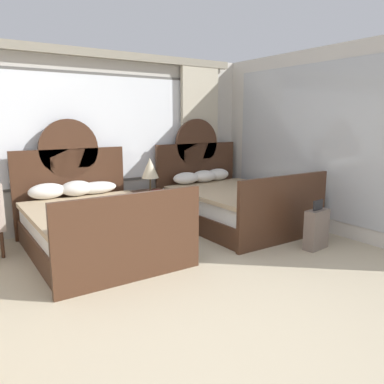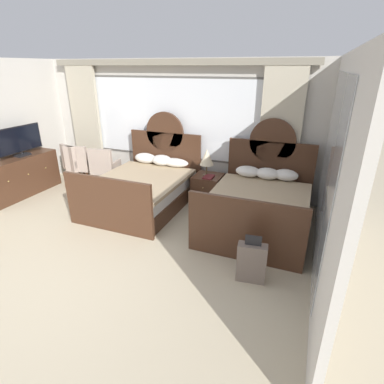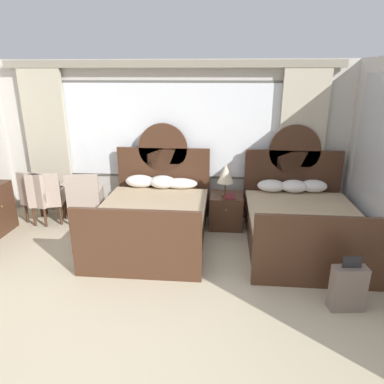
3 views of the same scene
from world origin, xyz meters
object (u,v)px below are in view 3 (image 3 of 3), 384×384
(bed_near_mirror, at_px, (301,223))
(armchair_by_window_centre, at_px, (47,195))
(table_lamp_on_nightstand, at_px, (226,174))
(nightstand_between_beds, at_px, (226,211))
(book_on_nightstand, at_px, (230,196))
(armchair_by_window_right, at_px, (40,195))
(bed_near_window, at_px, (154,218))
(suitcase_on_floor, at_px, (348,288))
(armchair_by_window_left, at_px, (85,196))

(bed_near_mirror, bearing_deg, armchair_by_window_centre, 173.30)
(table_lamp_on_nightstand, bearing_deg, nightstand_between_beds, 34.97)
(book_on_nightstand, height_order, armchair_by_window_right, armchair_by_window_right)
(bed_near_window, xyz_separation_m, suitcase_on_floor, (2.43, -1.51, -0.09))
(suitcase_on_floor, bearing_deg, bed_near_window, 148.16)
(nightstand_between_beds, relative_size, suitcase_on_floor, 0.87)
(bed_near_mirror, distance_m, book_on_nightstand, 1.19)
(bed_near_window, xyz_separation_m, armchair_by_window_right, (-2.08, 0.49, 0.14))
(armchair_by_window_centre, relative_size, armchair_by_window_right, 1.00)
(bed_near_mirror, distance_m, armchair_by_window_right, 4.35)
(armchair_by_window_centre, bearing_deg, bed_near_mirror, -6.70)
(armchair_by_window_left, height_order, armchair_by_window_right, same)
(book_on_nightstand, bearing_deg, bed_near_mirror, -24.49)
(table_lamp_on_nightstand, height_order, armchair_by_window_left, table_lamp_on_nightstand)
(book_on_nightstand, bearing_deg, bed_near_window, -157.56)
(nightstand_between_beds, distance_m, armchair_by_window_centre, 3.08)
(nightstand_between_beds, relative_size, table_lamp_on_nightstand, 1.06)
(armchair_by_window_left, xyz_separation_m, suitcase_on_floor, (3.70, -2.00, -0.23))
(bed_near_mirror, relative_size, nightstand_between_beds, 3.82)
(armchair_by_window_centre, height_order, suitcase_on_floor, armchair_by_window_centre)
(nightstand_between_beds, distance_m, armchair_by_window_left, 2.40)
(bed_near_mirror, height_order, armchair_by_window_right, bed_near_mirror)
(armchair_by_window_centre, distance_m, armchair_by_window_right, 0.13)
(armchair_by_window_left, xyz_separation_m, armchair_by_window_centre, (-0.67, 0.00, 0.00))
(bed_near_window, xyz_separation_m, armchair_by_window_centre, (-1.95, 0.49, 0.14))
(nightstand_between_beds, height_order, armchair_by_window_left, armchair_by_window_left)
(book_on_nightstand, height_order, armchair_by_window_left, armchair_by_window_left)
(nightstand_between_beds, distance_m, book_on_nightstand, 0.32)
(book_on_nightstand, bearing_deg, armchair_by_window_left, 179.89)
(book_on_nightstand, height_order, suitcase_on_floor, suitcase_on_floor)
(armchair_by_window_right, bearing_deg, bed_near_mirror, -6.52)
(nightstand_between_beds, distance_m, armchair_by_window_right, 3.21)
(armchair_by_window_left, distance_m, armchair_by_window_right, 0.81)
(bed_near_mirror, height_order, armchair_by_window_centre, bed_near_mirror)
(armchair_by_window_right, height_order, suitcase_on_floor, armchair_by_window_right)
(bed_near_window, bearing_deg, bed_near_mirror, -0.06)
(nightstand_between_beds, height_order, book_on_nightstand, book_on_nightstand)
(nightstand_between_beds, xyz_separation_m, book_on_nightstand, (0.05, -0.11, 0.30))
(nightstand_between_beds, relative_size, armchair_by_window_centre, 0.62)
(armchair_by_window_centre, bearing_deg, book_on_nightstand, -0.10)
(nightstand_between_beds, height_order, table_lamp_on_nightstand, table_lamp_on_nightstand)
(table_lamp_on_nightstand, relative_size, book_on_nightstand, 2.06)
(book_on_nightstand, height_order, armchair_by_window_centre, armchair_by_window_centre)
(bed_near_window, relative_size, armchair_by_window_centre, 2.36)
(bed_near_mirror, relative_size, armchair_by_window_right, 2.36)
(book_on_nightstand, distance_m, armchair_by_window_centre, 3.12)
(nightstand_between_beds, bearing_deg, bed_near_mirror, -28.01)
(table_lamp_on_nightstand, bearing_deg, armchair_by_window_left, -177.95)
(book_on_nightstand, distance_m, armchair_by_window_left, 2.44)
(bed_near_mirror, relative_size, armchair_by_window_left, 2.36)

